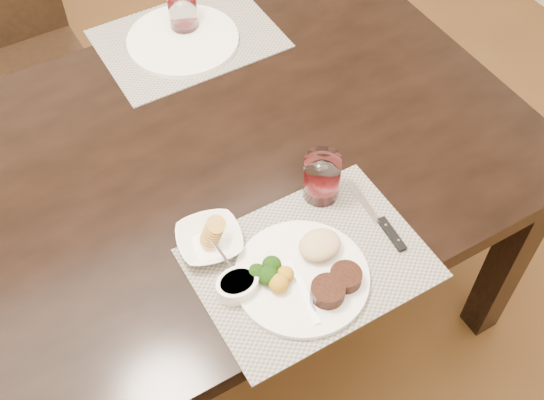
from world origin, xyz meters
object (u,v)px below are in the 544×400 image
chair_far (12,47)px  dinner_plate (308,273)px  wine_glass_near (322,179)px  far_plate (183,40)px  steak_knife (385,226)px  cracker_bowl (209,240)px

chair_far → dinner_plate: chair_far is taller
dinner_plate → chair_far: bearing=111.2°
wine_glass_near → far_plate: bearing=93.3°
steak_knife → chair_far: bearing=114.5°
chair_far → cracker_bowl: chair_far is taller
cracker_bowl → steak_knife: bearing=-23.3°
dinner_plate → wine_glass_near: wine_glass_near is taller
cracker_bowl → wine_glass_near: 0.27m
chair_far → far_plate: chair_far is taller
dinner_plate → far_plate: bearing=92.3°
steak_knife → cracker_bowl: (-0.34, 0.14, 0.01)m
far_plate → chair_far: bearing=124.4°
far_plate → cracker_bowl: bearing=-110.9°
steak_knife → cracker_bowl: cracker_bowl is taller
chair_far → steak_knife: 1.41m
dinner_plate → steak_knife: size_ratio=1.29×
far_plate → wine_glass_near: bearing=-86.7°
chair_far → dinner_plate: 1.38m
cracker_bowl → far_plate: cracker_bowl is taller
chair_far → steak_knife: chair_far is taller
far_plate → steak_knife: bearing=-82.3°
chair_far → wine_glass_near: bearing=-70.6°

